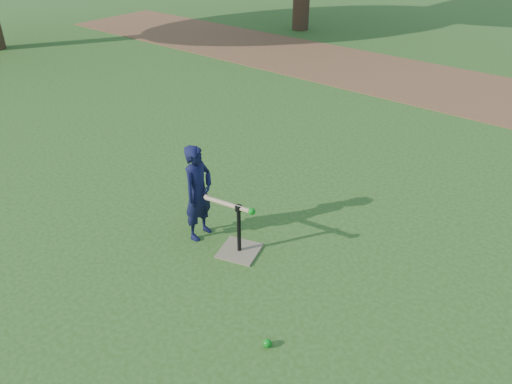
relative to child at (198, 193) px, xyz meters
The scene contains 6 objects.
ground 1.00m from the child, 24.82° to the right, with size 80.00×80.00×0.00m, color #285116.
dirt_strip 7.22m from the child, 84.10° to the left, with size 24.00×3.00×0.01m, color brown.
child is the anchor object (origin of this frame).
wiffle_ball_ground 1.96m from the child, 27.21° to the right, with size 0.08×0.08×0.08m, color #0B7F14.
batting_tee 0.74m from the child, ahead, with size 0.54×0.54×0.61m.
swing_action 0.49m from the child, ahead, with size 0.69×0.15×0.11m.
Camera 1 is at (2.85, -3.03, 3.47)m, focal length 35.00 mm.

